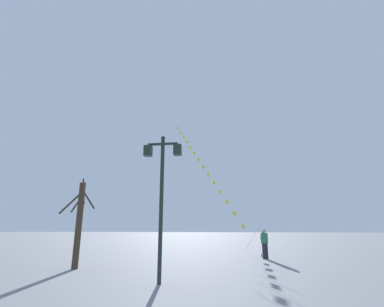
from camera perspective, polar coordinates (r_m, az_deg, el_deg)
ground_plane at (r=21.88m, az=7.83°, el=-19.43°), size 160.00×160.00×0.00m
twin_lantern_lamp_post at (r=10.21m, az=-6.15°, el=-5.00°), size 1.40×0.28×5.15m
kite_train at (r=27.45m, az=2.34°, el=-2.74°), size 8.41×14.72×14.45m
kite_flyer at (r=18.09m, az=14.59°, el=-17.25°), size 0.42×0.61×1.71m
bare_tree at (r=14.46m, az=-22.08°, el=-12.71°), size 1.50×1.43×4.12m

